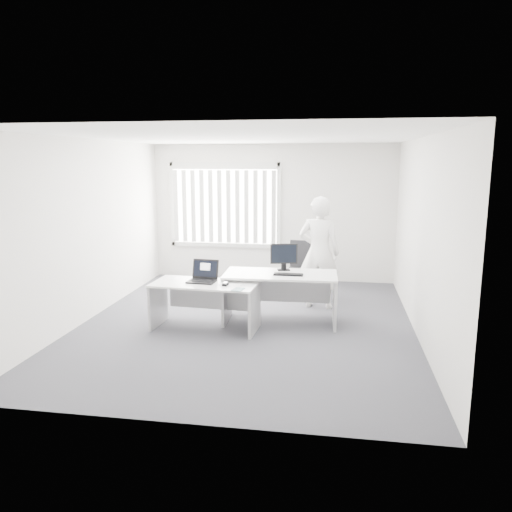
% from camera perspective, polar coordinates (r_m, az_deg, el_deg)
% --- Properties ---
extents(ground, '(6.00, 6.00, 0.00)m').
position_cam_1_polar(ground, '(7.73, -1.07, -7.76)').
color(ground, '#4F4F56').
rests_on(ground, ground).
extents(wall_back, '(5.00, 0.02, 2.80)m').
position_cam_1_polar(wall_back, '(10.34, 1.88, 4.95)').
color(wall_back, silver).
rests_on(wall_back, ground).
extents(wall_front, '(5.00, 0.02, 2.80)m').
position_cam_1_polar(wall_front, '(4.53, -7.93, -2.90)').
color(wall_front, silver).
rests_on(wall_front, ground).
extents(wall_left, '(0.02, 6.00, 2.80)m').
position_cam_1_polar(wall_left, '(8.22, -18.54, 2.84)').
color(wall_left, silver).
rests_on(wall_left, ground).
extents(wall_right, '(0.02, 6.00, 2.80)m').
position_cam_1_polar(wall_right, '(7.38, 18.37, 1.98)').
color(wall_right, silver).
rests_on(wall_right, ground).
extents(ceiling, '(5.00, 6.00, 0.02)m').
position_cam_1_polar(ceiling, '(7.33, -1.15, 13.46)').
color(ceiling, white).
rests_on(ceiling, wall_back).
extents(window, '(2.32, 0.06, 1.76)m').
position_cam_1_polar(window, '(10.46, -3.61, 5.83)').
color(window, silver).
rests_on(window, wall_back).
extents(blinds, '(2.20, 0.10, 1.50)m').
position_cam_1_polar(blinds, '(10.41, -3.68, 5.63)').
color(blinds, silver).
rests_on(blinds, wall_back).
extents(desk_near, '(1.58, 0.81, 0.70)m').
position_cam_1_polar(desk_near, '(7.42, -5.84, -4.53)').
color(desk_near, white).
rests_on(desk_near, ground).
extents(desk_far, '(1.73, 0.86, 0.78)m').
position_cam_1_polar(desk_far, '(7.65, 2.79, -3.59)').
color(desk_far, white).
rests_on(desk_far, ground).
extents(office_chair, '(0.59, 0.59, 0.97)m').
position_cam_1_polar(office_chair, '(9.50, 4.96, -2.34)').
color(office_chair, black).
rests_on(office_chair, ground).
extents(person, '(0.74, 0.53, 1.89)m').
position_cam_1_polar(person, '(8.43, 7.23, 0.39)').
color(person, silver).
rests_on(person, ground).
extents(laptop, '(0.43, 0.39, 0.31)m').
position_cam_1_polar(laptop, '(7.37, -6.26, -1.82)').
color(laptop, black).
rests_on(laptop, desk_near).
extents(paper_sheet, '(0.35, 0.26, 0.00)m').
position_cam_1_polar(paper_sheet, '(7.23, -3.01, -3.29)').
color(paper_sheet, white).
rests_on(paper_sheet, desk_near).
extents(mouse, '(0.08, 0.12, 0.05)m').
position_cam_1_polar(mouse, '(7.18, -3.53, -3.20)').
color(mouse, '#B0B0B3').
rests_on(mouse, paper_sheet).
extents(booklet, '(0.18, 0.22, 0.01)m').
position_cam_1_polar(booklet, '(6.94, -2.07, -3.84)').
color(booklet, silver).
rests_on(booklet, desk_near).
extents(keyboard, '(0.44, 0.15, 0.02)m').
position_cam_1_polar(keyboard, '(7.48, 3.72, -2.13)').
color(keyboard, black).
rests_on(keyboard, desk_far).
extents(monitor, '(0.44, 0.22, 0.42)m').
position_cam_1_polar(monitor, '(7.77, 3.20, -0.11)').
color(monitor, black).
rests_on(monitor, desk_far).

